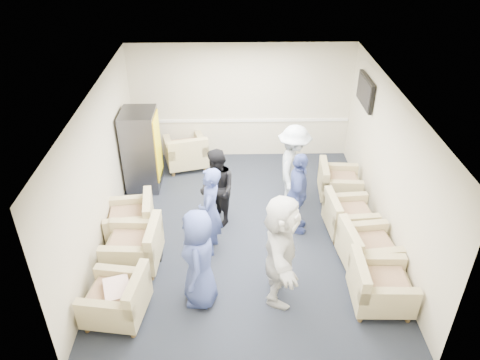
{
  "coord_description": "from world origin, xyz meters",
  "views": [
    {
      "loc": [
        -0.23,
        -6.94,
        5.47
      ],
      "look_at": [
        -0.08,
        0.2,
        1.01
      ],
      "focal_mm": 35.0,
      "sensor_mm": 36.0,
      "label": 1
    }
  ],
  "objects_px": {
    "armchair_right_far": "(337,184)",
    "person_front_right": "(281,249)",
    "armchair_right_midnear": "(365,250)",
    "person_back_left": "(217,188)",
    "vending_machine": "(142,150)",
    "person_mid_right": "(298,194)",
    "person_back_right": "(293,167)",
    "armchair_corner": "(186,153)",
    "person_mid_left": "(210,212)",
    "armchair_left_mid": "(137,248)",
    "person_front_left": "(199,259)",
    "armchair_right_near": "(377,287)",
    "armchair_left_far": "(133,220)",
    "armchair_left_near": "(120,300)",
    "armchair_right_midfar": "(347,217)"
  },
  "relations": [
    {
      "from": "armchair_right_far",
      "to": "vending_machine",
      "type": "height_order",
      "value": "vending_machine"
    },
    {
      "from": "person_front_left",
      "to": "armchair_left_mid",
      "type": "bearing_deg",
      "value": -124.17
    },
    {
      "from": "armchair_right_far",
      "to": "person_mid_right",
      "type": "height_order",
      "value": "person_mid_right"
    },
    {
      "from": "armchair_left_mid",
      "to": "person_front_right",
      "type": "xyz_separation_m",
      "value": [
        2.33,
        -0.75,
        0.56
      ]
    },
    {
      "from": "armchair_left_near",
      "to": "armchair_right_midnear",
      "type": "distance_m",
      "value": 4.02
    },
    {
      "from": "person_back_left",
      "to": "person_back_right",
      "type": "relative_size",
      "value": 0.88
    },
    {
      "from": "armchair_left_mid",
      "to": "armchair_corner",
      "type": "distance_m",
      "value": 3.33
    },
    {
      "from": "vending_machine",
      "to": "person_mid_right",
      "type": "height_order",
      "value": "vending_machine"
    },
    {
      "from": "armchair_left_far",
      "to": "person_back_right",
      "type": "height_order",
      "value": "person_back_right"
    },
    {
      "from": "person_front_left",
      "to": "person_mid_left",
      "type": "bearing_deg",
      "value": 176.26
    },
    {
      "from": "armchair_right_near",
      "to": "armchair_left_far",
      "type": "bearing_deg",
      "value": 67.69
    },
    {
      "from": "armchair_left_far",
      "to": "vending_machine",
      "type": "relative_size",
      "value": 0.54
    },
    {
      "from": "armchair_left_far",
      "to": "person_mid_right",
      "type": "xyz_separation_m",
      "value": [
        3.0,
        0.1,
        0.47
      ]
    },
    {
      "from": "person_mid_right",
      "to": "armchair_corner",
      "type": "bearing_deg",
      "value": 51.23
    },
    {
      "from": "armchair_right_near",
      "to": "person_mid_right",
      "type": "xyz_separation_m",
      "value": [
        -1.0,
        1.88,
        0.45
      ]
    },
    {
      "from": "armchair_right_midfar",
      "to": "person_front_left",
      "type": "xyz_separation_m",
      "value": [
        -2.6,
        -1.64,
        0.5
      ]
    },
    {
      "from": "armchair_right_midnear",
      "to": "person_front_left",
      "type": "height_order",
      "value": "person_front_left"
    },
    {
      "from": "armchair_right_midnear",
      "to": "person_front_right",
      "type": "distance_m",
      "value": 1.71
    },
    {
      "from": "armchair_right_midnear",
      "to": "armchair_right_midfar",
      "type": "height_order",
      "value": "armchair_right_midnear"
    },
    {
      "from": "person_back_right",
      "to": "armchair_right_midfar",
      "type": "bearing_deg",
      "value": -120.59
    },
    {
      "from": "person_front_right",
      "to": "armchair_left_mid",
      "type": "bearing_deg",
      "value": 80.68
    },
    {
      "from": "person_back_right",
      "to": "armchair_corner",
      "type": "bearing_deg",
      "value": 69.6
    },
    {
      "from": "armchair_left_near",
      "to": "armchair_right_near",
      "type": "bearing_deg",
      "value": 101.34
    },
    {
      "from": "armchair_right_midfar",
      "to": "armchair_left_mid",
      "type": "bearing_deg",
      "value": 97.88
    },
    {
      "from": "vending_machine",
      "to": "person_back_right",
      "type": "bearing_deg",
      "value": -14.55
    },
    {
      "from": "armchair_right_midnear",
      "to": "vending_machine",
      "type": "bearing_deg",
      "value": 50.37
    },
    {
      "from": "person_mid_left",
      "to": "vending_machine",
      "type": "bearing_deg",
      "value": -136.89
    },
    {
      "from": "armchair_left_near",
      "to": "person_mid_left",
      "type": "relative_size",
      "value": 0.59
    },
    {
      "from": "armchair_corner",
      "to": "person_mid_left",
      "type": "relative_size",
      "value": 0.66
    },
    {
      "from": "armchair_right_midnear",
      "to": "person_front_left",
      "type": "bearing_deg",
      "value": 97.81
    },
    {
      "from": "person_front_left",
      "to": "armchair_corner",
      "type": "bearing_deg",
      "value": -170.26
    },
    {
      "from": "armchair_right_midfar",
      "to": "person_front_left",
      "type": "distance_m",
      "value": 3.12
    },
    {
      "from": "armchair_left_mid",
      "to": "armchair_right_midnear",
      "type": "xyz_separation_m",
      "value": [
        3.82,
        -0.13,
        -0.01
      ]
    },
    {
      "from": "armchair_left_near",
      "to": "armchair_right_midnear",
      "type": "height_order",
      "value": "armchair_right_midnear"
    },
    {
      "from": "armchair_right_far",
      "to": "person_back_right",
      "type": "relative_size",
      "value": 0.5
    },
    {
      "from": "armchair_left_mid",
      "to": "vending_machine",
      "type": "relative_size",
      "value": 0.54
    },
    {
      "from": "person_back_right",
      "to": "person_mid_right",
      "type": "relative_size",
      "value": 1.08
    },
    {
      "from": "person_back_right",
      "to": "person_mid_right",
      "type": "bearing_deg",
      "value": -166.24
    },
    {
      "from": "armchair_right_midnear",
      "to": "person_back_left",
      "type": "height_order",
      "value": "person_back_left"
    },
    {
      "from": "person_back_right",
      "to": "person_mid_left",
      "type": "bearing_deg",
      "value": 145.59
    },
    {
      "from": "armchair_left_near",
      "to": "person_mid_right",
      "type": "xyz_separation_m",
      "value": [
        2.86,
        2.06,
        0.46
      ]
    },
    {
      "from": "armchair_right_midnear",
      "to": "person_front_left",
      "type": "relative_size",
      "value": 0.58
    },
    {
      "from": "armchair_left_mid",
      "to": "person_mid_right",
      "type": "relative_size",
      "value": 0.58
    },
    {
      "from": "armchair_left_mid",
      "to": "person_mid_right",
      "type": "xyz_separation_m",
      "value": [
        2.8,
        0.91,
        0.45
      ]
    },
    {
      "from": "person_mid_right",
      "to": "person_front_right",
      "type": "relative_size",
      "value": 0.87
    },
    {
      "from": "armchair_right_midfar",
      "to": "armchair_right_far",
      "type": "relative_size",
      "value": 1.02
    },
    {
      "from": "armchair_right_midfar",
      "to": "armchair_corner",
      "type": "relative_size",
      "value": 0.82
    },
    {
      "from": "armchair_right_far",
      "to": "person_front_right",
      "type": "xyz_separation_m",
      "value": [
        -1.43,
        -2.73,
        0.59
      ]
    },
    {
      "from": "person_mid_right",
      "to": "person_mid_left",
      "type": "bearing_deg",
      "value": 117.64
    },
    {
      "from": "armchair_right_far",
      "to": "armchair_corner",
      "type": "xyz_separation_m",
      "value": [
        -3.18,
        1.29,
        0.03
      ]
    }
  ]
}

